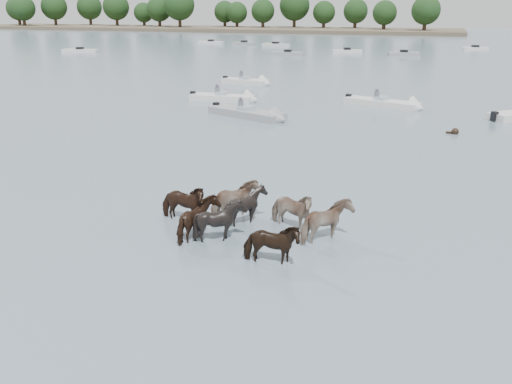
% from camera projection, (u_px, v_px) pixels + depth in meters
% --- Properties ---
extents(ground, '(400.00, 400.00, 0.00)m').
position_uv_depth(ground, '(227.00, 254.00, 16.32)').
color(ground, '#4B5D6B').
rests_on(ground, ground).
extents(shoreline, '(160.00, 30.00, 1.00)m').
position_uv_depth(shoreline, '(197.00, 29.00, 171.90)').
color(shoreline, '#4C4233').
rests_on(shoreline, ground).
extents(pony_herd, '(6.74, 4.50, 1.50)m').
position_uv_depth(pony_herd, '(246.00, 216.00, 17.65)').
color(pony_herd, black).
rests_on(pony_herd, ground).
extents(swimming_pony, '(0.72, 0.44, 0.44)m').
position_uv_depth(swimming_pony, '(454.00, 132.00, 31.71)').
color(swimming_pony, black).
rests_on(swimming_pony, ground).
extents(motorboat_a, '(5.62, 1.77, 1.92)m').
position_uv_depth(motorboat_a, '(231.00, 98.00, 42.57)').
color(motorboat_a, silver).
rests_on(motorboat_a, ground).
extents(motorboat_b, '(6.38, 3.88, 1.92)m').
position_uv_depth(motorboat_b, '(255.00, 115.00, 36.09)').
color(motorboat_b, gray).
rests_on(motorboat_b, ground).
extents(motorboat_c, '(6.23, 3.54, 1.92)m').
position_uv_depth(motorboat_c, '(392.00, 104.00, 39.97)').
color(motorboat_c, silver).
rests_on(motorboat_c, ground).
extents(motorboat_f, '(5.21, 2.42, 1.92)m').
position_uv_depth(motorboat_f, '(252.00, 82.00, 51.69)').
color(motorboat_f, silver).
rests_on(motorboat_f, ground).
extents(distant_flotilla, '(107.94, 28.79, 0.93)m').
position_uv_depth(distant_flotilla, '(405.00, 53.00, 84.46)').
color(distant_flotilla, silver).
rests_on(distant_flotilla, ground).
extents(treeline, '(145.05, 23.62, 12.40)m').
position_uv_depth(treeline, '(179.00, 8.00, 173.58)').
color(treeline, '#382619').
rests_on(treeline, ground).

